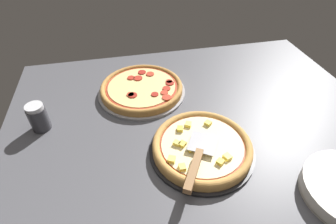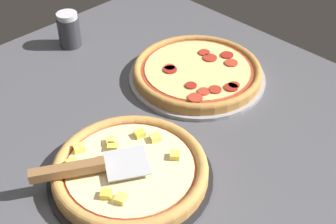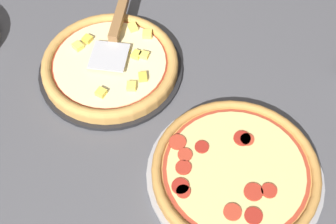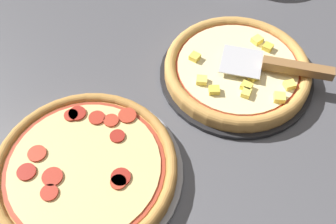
% 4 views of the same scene
% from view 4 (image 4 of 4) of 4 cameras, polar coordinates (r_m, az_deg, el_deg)
% --- Properties ---
extents(ground_plane, '(1.36, 1.19, 0.04)m').
position_cam_4_polar(ground_plane, '(0.88, 4.10, 4.56)').
color(ground_plane, '#4C4C51').
extents(pizza_pan_front, '(0.33, 0.33, 0.01)m').
position_cam_4_polar(pizza_pan_front, '(0.88, 9.80, 5.36)').
color(pizza_pan_front, black).
rests_on(pizza_pan_front, ground_plane).
extents(pizza_front, '(0.31, 0.31, 0.04)m').
position_cam_4_polar(pizza_front, '(0.86, 10.01, 6.27)').
color(pizza_front, '#C68E47').
rests_on(pizza_front, pizza_pan_front).
extents(pizza_pan_back, '(0.35, 0.35, 0.01)m').
position_cam_4_polar(pizza_pan_back, '(0.74, -11.68, -8.62)').
color(pizza_pan_back, '#939399').
rests_on(pizza_pan_back, ground_plane).
extents(pizza_back, '(0.33, 0.33, 0.03)m').
position_cam_4_polar(pizza_back, '(0.73, -11.94, -7.87)').
color(pizza_back, '#B77F3D').
rests_on(pizza_back, pizza_pan_back).
extents(serving_spatula, '(0.16, 0.22, 0.02)m').
position_cam_4_polar(serving_spatula, '(0.85, 16.71, 6.31)').
color(serving_spatula, '#B7B7BC').
rests_on(serving_spatula, pizza_front).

